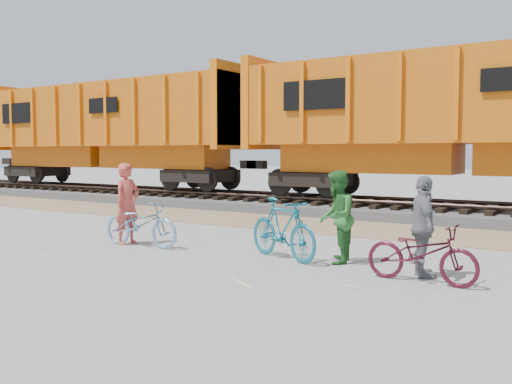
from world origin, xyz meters
TOP-DOWN VIEW (x-y plane):
  - ground at (0.00, 0.00)m, footprint 120.00×120.00m
  - gravel_strip at (0.00, 5.50)m, footprint 120.00×3.00m
  - ballast_bed at (0.00, 9.00)m, footprint 120.00×4.00m
  - track at (0.00, 9.00)m, footprint 120.00×2.60m
  - hopper_car_left at (-13.24, 9.00)m, footprint 14.00×3.13m
  - hopper_car_center at (1.76, 9.00)m, footprint 14.00×3.13m
  - bicycle_blue at (-2.88, 0.41)m, footprint 1.91×0.81m
  - bicycle_teal at (0.34, 0.83)m, footprint 1.96×1.20m
  - bicycle_maroon at (3.09, 0.33)m, footprint 1.76×0.69m
  - person_solo at (-3.38, 0.51)m, footprint 0.44×0.65m
  - person_man at (1.34, 1.03)m, footprint 0.86×0.97m
  - person_woman at (2.99, 0.73)m, footprint 0.83×1.02m

SIDE VIEW (x-z plane):
  - ground at x=0.00m, z-range 0.00..0.00m
  - gravel_strip at x=0.00m, z-range 0.00..0.02m
  - ballast_bed at x=0.00m, z-range 0.00..0.30m
  - bicycle_maroon at x=3.09m, z-range 0.00..0.91m
  - track at x=0.00m, z-range 0.35..0.59m
  - bicycle_blue at x=-2.88m, z-range 0.00..0.98m
  - bicycle_teal at x=0.34m, z-range 0.00..1.14m
  - person_woman at x=2.99m, z-range 0.00..1.62m
  - person_man at x=1.34m, z-range 0.00..1.67m
  - person_solo at x=-3.38m, z-range 0.00..1.75m
  - hopper_car_left at x=-13.24m, z-range 0.68..5.33m
  - hopper_car_center at x=1.76m, z-range 0.68..5.33m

